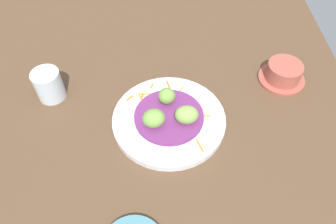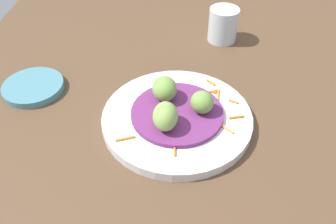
{
  "view_description": "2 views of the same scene",
  "coord_description": "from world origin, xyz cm",
  "px_view_note": "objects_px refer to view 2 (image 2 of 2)",
  "views": [
    {
      "loc": [
        4.87,
        -52.84,
        64.01
      ],
      "look_at": [
        5.75,
        -4.77,
        4.95
      ],
      "focal_mm": 34.04,
      "sensor_mm": 36.0,
      "label": 1
    },
    {
      "loc": [
        52.61,
        -3.59,
        46.95
      ],
      "look_at": [
        7.49,
        -7.06,
        5.72
      ],
      "focal_mm": 37.42,
      "sensor_mm": 36.0,
      "label": 2
    }
  ],
  "objects_px": {
    "guac_scoop_center": "(202,102)",
    "side_plate_small": "(33,87)",
    "main_plate": "(177,118)",
    "guac_scoop_right": "(165,89)",
    "guac_scoop_left": "(165,116)",
    "water_glass": "(223,25)"
  },
  "relations": [
    {
      "from": "main_plate",
      "to": "guac_scoop_center",
      "type": "xyz_separation_m",
      "value": [
        -0.0,
        0.04,
        0.04
      ]
    },
    {
      "from": "guac_scoop_center",
      "to": "guac_scoop_left",
      "type": "bearing_deg",
      "value": -54.17
    },
    {
      "from": "guac_scoop_left",
      "to": "guac_scoop_right",
      "type": "xyz_separation_m",
      "value": [
        -0.08,
        -0.01,
        -0.0
      ]
    },
    {
      "from": "guac_scoop_right",
      "to": "side_plate_small",
      "type": "height_order",
      "value": "guac_scoop_right"
    },
    {
      "from": "guac_scoop_left",
      "to": "guac_scoop_right",
      "type": "relative_size",
      "value": 1.05
    },
    {
      "from": "guac_scoop_right",
      "to": "water_glass",
      "type": "distance_m",
      "value": 0.29
    },
    {
      "from": "main_plate",
      "to": "guac_scoop_center",
      "type": "relative_size",
      "value": 6.47
    },
    {
      "from": "main_plate",
      "to": "guac_scoop_right",
      "type": "relative_size",
      "value": 5.2
    },
    {
      "from": "main_plate",
      "to": "guac_scoop_left",
      "type": "xyz_separation_m",
      "value": [
        0.04,
        -0.02,
        0.04
      ]
    },
    {
      "from": "guac_scoop_left",
      "to": "guac_scoop_center",
      "type": "xyz_separation_m",
      "value": [
        -0.04,
        0.06,
        -0.0
      ]
    },
    {
      "from": "guac_scoop_left",
      "to": "guac_scoop_right",
      "type": "bearing_deg",
      "value": -174.17
    },
    {
      "from": "guac_scoop_center",
      "to": "guac_scoop_right",
      "type": "relative_size",
      "value": 0.8
    },
    {
      "from": "guac_scoop_center",
      "to": "water_glass",
      "type": "distance_m",
      "value": 0.3
    },
    {
      "from": "guac_scoop_center",
      "to": "water_glass",
      "type": "xyz_separation_m",
      "value": [
        -0.3,
        0.05,
        -0.01
      ]
    },
    {
      "from": "guac_scoop_right",
      "to": "water_glass",
      "type": "bearing_deg",
      "value": 156.1
    },
    {
      "from": "guac_scoop_right",
      "to": "side_plate_small",
      "type": "xyz_separation_m",
      "value": [
        -0.04,
        -0.27,
        -0.04
      ]
    },
    {
      "from": "side_plate_small",
      "to": "main_plate",
      "type": "bearing_deg",
      "value": 76.38
    },
    {
      "from": "side_plate_small",
      "to": "water_glass",
      "type": "relative_size",
      "value": 1.53
    },
    {
      "from": "guac_scoop_left",
      "to": "guac_scoop_right",
      "type": "distance_m",
      "value": 0.08
    },
    {
      "from": "main_plate",
      "to": "side_plate_small",
      "type": "distance_m",
      "value": 0.31
    },
    {
      "from": "main_plate",
      "to": "water_glass",
      "type": "height_order",
      "value": "water_glass"
    },
    {
      "from": "guac_scoop_center",
      "to": "side_plate_small",
      "type": "distance_m",
      "value": 0.35
    }
  ]
}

